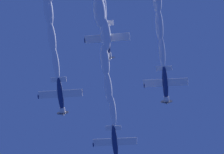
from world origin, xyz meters
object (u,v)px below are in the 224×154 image
(airplane_left_wingman, at_px, (61,96))
(airplane_slot_tail, at_px, (107,40))
(airplane_right_wingman, at_px, (165,85))
(airplane_lead, at_px, (115,144))

(airplane_left_wingman, height_order, airplane_slot_tail, airplane_slot_tail)
(airplane_right_wingman, xyz_separation_m, airplane_slot_tail, (9.91, -10.04, 0.12))
(airplane_slot_tail, bearing_deg, airplane_left_wingman, -132.98)
(airplane_lead, height_order, airplane_right_wingman, airplane_right_wingman)
(airplane_left_wingman, xyz_separation_m, airplane_right_wingman, (-0.40, 20.25, 0.63))
(airplane_lead, relative_size, airplane_slot_tail, 1.00)
(airplane_lead, xyz_separation_m, airplane_left_wingman, (10.53, -9.25, 1.16))
(airplane_left_wingman, relative_size, airplane_right_wingman, 1.01)
(airplane_lead, relative_size, airplane_right_wingman, 1.01)
(airplane_left_wingman, distance_m, airplane_right_wingman, 20.26)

